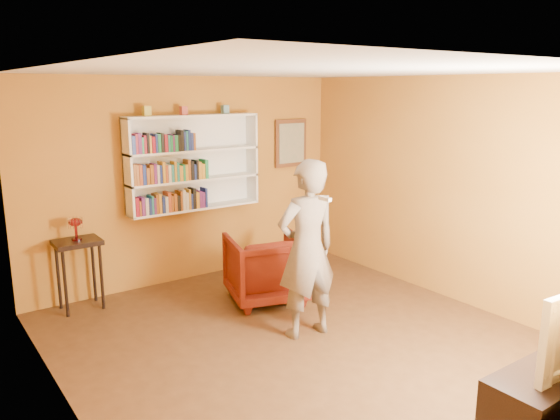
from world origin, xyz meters
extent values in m
cube|color=#452B16|center=(0.00, 0.00, -0.06)|extent=(5.30, 5.80, 0.12)
cube|color=#9D611D|center=(0.00, 2.52, 1.35)|extent=(5.30, 0.04, 2.70)
cube|color=#9D611D|center=(-2.27, 0.00, 1.35)|extent=(0.04, 5.80, 2.70)
cube|color=#9D611D|center=(2.27, 0.00, 1.35)|extent=(0.04, 5.80, 2.70)
cube|color=silver|center=(0.00, 0.00, 2.73)|extent=(5.30, 5.80, 0.06)
cube|color=white|center=(0.00, 2.48, 1.60)|extent=(1.80, 0.03, 1.20)
cube|color=white|center=(-0.89, 2.35, 1.60)|extent=(0.03, 0.28, 1.20)
cube|color=white|center=(0.89, 2.35, 1.60)|extent=(0.03, 0.28, 1.20)
cube|color=white|center=(0.00, 2.35, 1.00)|extent=(1.80, 0.28, 0.03)
cube|color=white|center=(0.00, 2.35, 1.38)|extent=(1.80, 0.28, 0.03)
cube|color=white|center=(0.00, 2.35, 1.76)|extent=(1.80, 0.28, 0.03)
cube|color=white|center=(0.00, 2.35, 2.20)|extent=(1.80, 0.28, 0.03)
cube|color=maroon|center=(-0.84, 2.31, 1.13)|extent=(0.04, 0.17, 0.23)
cube|color=brown|center=(-0.80, 2.29, 1.11)|extent=(0.02, 0.14, 0.19)
cube|color=#63246D|center=(-0.76, 2.30, 1.13)|extent=(0.04, 0.16, 0.23)
cube|color=beige|center=(-0.71, 2.31, 1.12)|extent=(0.04, 0.19, 0.21)
cube|color=navy|center=(-0.67, 2.31, 1.12)|extent=(0.03, 0.18, 0.20)
cube|color=teal|center=(-0.64, 2.31, 1.13)|extent=(0.03, 0.18, 0.23)
cube|color=#63246D|center=(-0.61, 2.30, 1.12)|extent=(0.03, 0.15, 0.20)
cube|color=brown|center=(-0.58, 2.30, 1.14)|extent=(0.03, 0.17, 0.25)
cube|color=#C08821|center=(-0.54, 2.31, 1.14)|extent=(0.04, 0.17, 0.25)
cube|color=navy|center=(-0.50, 2.31, 1.12)|extent=(0.04, 0.17, 0.20)
cube|color=beige|center=(-0.45, 2.30, 1.12)|extent=(0.04, 0.16, 0.20)
cube|color=#A74621|center=(-0.41, 2.31, 1.14)|extent=(0.04, 0.18, 0.25)
cube|color=brown|center=(-0.38, 2.29, 1.12)|extent=(0.03, 0.15, 0.21)
cube|color=brown|center=(-0.33, 2.31, 1.13)|extent=(0.04, 0.18, 0.22)
cube|color=black|center=(-0.29, 2.31, 1.11)|extent=(0.04, 0.19, 0.19)
cube|color=brown|center=(-0.25, 2.31, 1.14)|extent=(0.02, 0.18, 0.25)
cube|color=beige|center=(-0.21, 2.31, 1.14)|extent=(0.04, 0.18, 0.26)
cube|color=beige|center=(-0.17, 2.30, 1.13)|extent=(0.04, 0.15, 0.22)
cube|color=#C08821|center=(-0.13, 2.29, 1.15)|extent=(0.03, 0.15, 0.26)
cube|color=navy|center=(-0.11, 2.29, 1.11)|extent=(0.03, 0.14, 0.20)
cube|color=black|center=(-0.07, 2.31, 1.15)|extent=(0.04, 0.17, 0.27)
cube|color=#C08821|center=(-0.02, 2.29, 1.12)|extent=(0.04, 0.14, 0.21)
cube|color=#63246D|center=(0.02, 2.30, 1.12)|extent=(0.04, 0.16, 0.22)
cube|color=#63246D|center=(0.06, 2.31, 1.12)|extent=(0.04, 0.19, 0.20)
cube|color=navy|center=(0.10, 2.30, 1.14)|extent=(0.03, 0.16, 0.25)
cube|color=brown|center=(-0.84, 2.30, 1.52)|extent=(0.03, 0.16, 0.26)
cube|color=brown|center=(-0.81, 2.29, 1.52)|extent=(0.03, 0.15, 0.25)
cube|color=#A74621|center=(-0.77, 2.31, 1.52)|extent=(0.04, 0.19, 0.25)
cube|color=navy|center=(-0.73, 2.31, 1.52)|extent=(0.04, 0.18, 0.24)
cube|color=brown|center=(-0.68, 2.29, 1.50)|extent=(0.04, 0.14, 0.20)
cube|color=brown|center=(-0.63, 2.30, 1.51)|extent=(0.04, 0.15, 0.24)
cube|color=#63246D|center=(-0.59, 2.29, 1.52)|extent=(0.04, 0.15, 0.25)
cube|color=beige|center=(-0.55, 2.29, 1.51)|extent=(0.03, 0.14, 0.23)
cube|color=navy|center=(-0.51, 2.31, 1.51)|extent=(0.03, 0.19, 0.22)
cube|color=#C08821|center=(-0.47, 2.31, 1.53)|extent=(0.04, 0.18, 0.26)
cube|color=#A74621|center=(-0.44, 2.31, 1.50)|extent=(0.03, 0.17, 0.22)
cube|color=beige|center=(-0.40, 2.29, 1.50)|extent=(0.04, 0.15, 0.22)
cube|color=teal|center=(-0.36, 2.30, 1.50)|extent=(0.03, 0.17, 0.22)
cube|color=#C08821|center=(-0.32, 2.29, 1.52)|extent=(0.03, 0.14, 0.25)
cube|color=teal|center=(-0.28, 2.31, 1.51)|extent=(0.03, 0.19, 0.24)
cube|color=#C08821|center=(-0.24, 2.31, 1.49)|extent=(0.04, 0.19, 0.20)
cube|color=#1B7D4A|center=(-0.20, 2.29, 1.50)|extent=(0.03, 0.14, 0.21)
cube|color=#C08821|center=(-0.16, 2.30, 1.50)|extent=(0.04, 0.16, 0.21)
cube|color=brown|center=(-0.13, 2.30, 1.53)|extent=(0.03, 0.17, 0.26)
cube|color=black|center=(-0.08, 2.30, 1.51)|extent=(0.04, 0.16, 0.24)
cube|color=navy|center=(-0.05, 2.30, 1.49)|extent=(0.03, 0.16, 0.20)
cube|color=black|center=(-0.01, 2.30, 1.52)|extent=(0.02, 0.16, 0.25)
cube|color=#C08821|center=(0.02, 2.29, 1.51)|extent=(0.04, 0.14, 0.23)
cube|color=#C08821|center=(0.07, 2.29, 1.49)|extent=(0.04, 0.15, 0.20)
cube|color=#1B7D4A|center=(0.12, 2.31, 1.52)|extent=(0.04, 0.19, 0.24)
cube|color=navy|center=(-0.84, 2.30, 1.88)|extent=(0.04, 0.16, 0.22)
cube|color=maroon|center=(-0.80, 2.29, 1.89)|extent=(0.03, 0.15, 0.24)
cube|color=#63246D|center=(-0.76, 2.30, 1.90)|extent=(0.04, 0.16, 0.25)
cube|color=#1B7D4A|center=(-0.73, 2.29, 1.87)|extent=(0.02, 0.15, 0.20)
cube|color=maroon|center=(-0.70, 2.29, 1.88)|extent=(0.03, 0.15, 0.22)
cube|color=black|center=(-0.66, 2.29, 1.90)|extent=(0.03, 0.15, 0.25)
cube|color=#C08821|center=(-0.63, 2.30, 1.88)|extent=(0.03, 0.17, 0.21)
cube|color=maroon|center=(-0.59, 2.30, 1.87)|extent=(0.04, 0.15, 0.20)
cube|color=navy|center=(-0.55, 2.31, 1.89)|extent=(0.03, 0.18, 0.23)
cube|color=#1B7D4A|center=(-0.51, 2.30, 1.89)|extent=(0.04, 0.16, 0.23)
cube|color=black|center=(-0.47, 2.30, 1.89)|extent=(0.03, 0.16, 0.24)
cube|color=maroon|center=(-0.43, 2.31, 1.88)|extent=(0.04, 0.19, 0.22)
cube|color=teal|center=(-0.39, 2.29, 1.88)|extent=(0.03, 0.15, 0.20)
cube|color=#1B7D4A|center=(-0.35, 2.29, 1.87)|extent=(0.03, 0.14, 0.20)
cube|color=#63246D|center=(-0.33, 2.31, 1.88)|extent=(0.02, 0.17, 0.21)
cube|color=#1B7D4A|center=(-0.29, 2.29, 1.87)|extent=(0.04, 0.14, 0.20)
cube|color=black|center=(-0.25, 2.30, 1.88)|extent=(0.03, 0.17, 0.21)
cube|color=black|center=(-0.21, 2.30, 1.90)|extent=(0.04, 0.16, 0.26)
cube|color=navy|center=(-0.17, 2.31, 1.89)|extent=(0.03, 0.19, 0.24)
cube|color=teal|center=(-0.14, 2.31, 1.90)|extent=(0.02, 0.17, 0.25)
cube|color=navy|center=(-0.11, 2.29, 1.90)|extent=(0.03, 0.15, 0.26)
cube|color=navy|center=(-0.07, 2.31, 1.88)|extent=(0.03, 0.18, 0.22)
cube|color=brown|center=(-0.04, 2.30, 1.88)|extent=(0.03, 0.17, 0.22)
cube|color=gold|center=(-0.61, 2.35, 2.27)|extent=(0.09, 0.09, 0.12)
cube|color=#AC4039|center=(-0.12, 2.35, 2.27)|extent=(0.08, 0.08, 0.11)
cube|color=slate|center=(0.48, 2.35, 2.27)|extent=(0.08, 0.08, 0.11)
cube|color=#542D18|center=(1.65, 2.46, 1.75)|extent=(0.55, 0.04, 0.70)
cube|color=gray|center=(1.65, 2.44, 1.75)|extent=(0.45, 0.02, 0.58)
cylinder|color=black|center=(-1.78, 2.10, 0.39)|extent=(0.04, 0.04, 0.78)
cylinder|color=black|center=(-1.37, 2.10, 0.39)|extent=(0.04, 0.04, 0.78)
cylinder|color=black|center=(-1.78, 2.40, 0.39)|extent=(0.04, 0.04, 0.78)
cylinder|color=black|center=(-1.37, 2.40, 0.39)|extent=(0.04, 0.04, 0.78)
cube|color=black|center=(-1.57, 2.25, 0.81)|extent=(0.51, 0.39, 0.06)
cylinder|color=maroon|center=(-1.57, 2.25, 0.85)|extent=(0.11, 0.11, 0.02)
cylinder|color=maroon|center=(-1.57, 2.25, 0.93)|extent=(0.03, 0.03, 0.14)
ellipsoid|color=maroon|center=(-1.57, 2.25, 1.05)|extent=(0.15, 0.15, 0.10)
cylinder|color=#FFE7AE|center=(-1.50, 2.25, 1.04)|extent=(0.01, 0.01, 0.11)
cylinder|color=#FFE7AE|center=(-1.51, 2.29, 1.04)|extent=(0.01, 0.01, 0.11)
cylinder|color=#FFE7AE|center=(-1.53, 2.32, 1.04)|extent=(0.01, 0.01, 0.11)
cylinder|color=#FFE7AE|center=(-1.57, 2.33, 1.04)|extent=(0.01, 0.01, 0.11)
cylinder|color=#FFE7AE|center=(-1.61, 2.32, 1.04)|extent=(0.01, 0.01, 0.11)
cylinder|color=#FFE7AE|center=(-1.64, 2.29, 1.04)|extent=(0.01, 0.01, 0.11)
cylinder|color=#FFE7AE|center=(-1.65, 2.25, 1.04)|extent=(0.01, 0.01, 0.11)
cylinder|color=#FFE7AE|center=(-1.64, 2.21, 1.04)|extent=(0.01, 0.01, 0.11)
cylinder|color=#FFE7AE|center=(-1.61, 2.18, 1.04)|extent=(0.01, 0.01, 0.11)
cylinder|color=#FFE7AE|center=(-1.57, 2.17, 1.04)|extent=(0.01, 0.01, 0.11)
cylinder|color=#FFE7AE|center=(-1.53, 2.18, 1.04)|extent=(0.01, 0.01, 0.11)
cylinder|color=#FFE7AE|center=(-1.51, 2.21, 1.04)|extent=(0.01, 0.01, 0.11)
imported|color=#4B0A05|center=(0.35, 1.21, 0.41)|extent=(1.10, 1.11, 0.82)
imported|color=#67594B|center=(0.16, 0.17, 0.93)|extent=(0.72, 0.51, 1.87)
cube|color=white|center=(0.05, -0.23, 1.54)|extent=(0.04, 0.15, 0.04)
camera|label=1|loc=(-3.18, -4.03, 2.55)|focal=35.00mm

